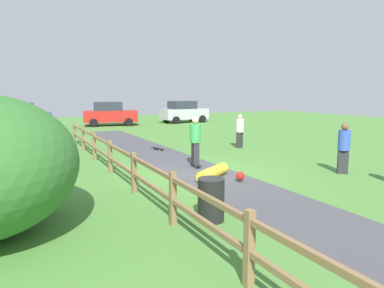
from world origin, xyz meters
TOP-DOWN VIEW (x-y plane):
  - ground_plane at (0.00, 0.00)m, footprint 60.00×60.00m
  - asphalt_path at (0.00, 0.00)m, footprint 2.40×28.00m
  - wooden_fence at (-2.60, 0.00)m, footprint 0.12×18.12m
  - trash_bin at (-1.80, -4.01)m, footprint 0.56×0.56m
  - skater_riding at (0.34, 0.83)m, footprint 0.43×0.82m
  - skater_fallen at (0.08, -1.01)m, footprint 1.50×1.46m
  - skateboard_loose at (0.50, 4.94)m, footprint 0.39×0.82m
  - bystander_white at (4.31, 3.80)m, footprint 0.51×0.51m
  - bystander_blue at (4.24, -2.25)m, footprint 0.54×0.54m
  - parked_car_blue at (-5.08, 18.04)m, footprint 4.42×2.53m
  - parked_car_red at (1.51, 18.04)m, footprint 4.44×2.58m
  - parked_car_silver at (8.12, 18.03)m, footprint 4.34×2.30m

SIDE VIEW (x-z plane):
  - ground_plane at x=0.00m, z-range 0.00..0.00m
  - asphalt_path at x=0.00m, z-range 0.00..0.02m
  - skateboard_loose at x=0.50m, z-range 0.05..0.13m
  - skater_fallen at x=0.08m, z-range 0.02..0.38m
  - trash_bin at x=-1.80m, z-range 0.00..0.90m
  - wooden_fence at x=-2.60m, z-range 0.12..1.22m
  - bystander_white at x=4.31m, z-range 0.08..1.71m
  - bystander_blue at x=4.24m, z-range 0.08..1.76m
  - parked_car_blue at x=-5.08m, z-range 0.00..1.92m
  - parked_car_red at x=1.51m, z-range 0.00..1.92m
  - parked_car_silver at x=8.12m, z-range 0.00..1.92m
  - skater_riding at x=0.34m, z-range 0.12..1.90m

